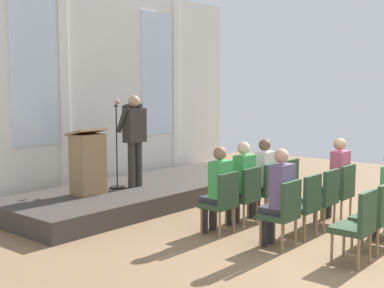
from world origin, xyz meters
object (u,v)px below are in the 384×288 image
mic_stand (117,170)px  chair_r2_c1 (377,213)px  lectern (88,163)px  audience_r0_c1 (242,179)px  chair_r1_c3 (341,189)px  chair_r0_c1 (246,193)px  chair_r1_c2 (324,195)px  chair_r0_c3 (285,182)px  chair_r0_c0 (222,199)px  audience_r0_c0 (218,186)px  audience_r1_c3 (337,175)px  chair_r0_c2 (266,187)px  chair_r1_c0 (284,210)px  audience_r0_c2 (263,174)px  speaker (134,134)px  audience_r1_c0 (279,193)px  chair_r1_c1 (305,202)px

mic_stand → chair_r2_c1: mic_stand is taller
mic_stand → lectern: bearing=-180.0°
audience_r0_c1 → chair_r1_c3: audience_r0_c1 is taller
chair_r0_c1 → chair_r1_c3: same height
lectern → chair_r1_c2: bearing=-65.4°
mic_stand → chair_r0_c3: bearing=-58.1°
chair_r0_c0 → audience_r0_c0: 0.21m
chair_r0_c0 → chair_r0_c3: size_ratio=1.00×
chair_r1_c2 → audience_r1_c3: audience_r1_c3 is taller
chair_r0_c1 → chair_r0_c0: bearing=180.0°
audience_r0_c1 → chair_r0_c2: bearing=-7.4°
chair_r0_c0 → chair_r1_c0: size_ratio=1.00×
chair_r0_c2 → chair_r1_c3: bearing=-59.1°
chair_r0_c2 → chair_r1_c0: 1.62m
audience_r0_c2 → chair_r1_c2: (0.00, -1.12, -0.21)m
mic_stand → chair_r1_c0: (-0.24, -3.63, -0.14)m
chair_r0_c0 → chair_r2_c1: (0.62, -2.07, 0.00)m
audience_r0_c0 → audience_r1_c3: bearing=-29.2°
chair_r0_c2 → lectern: bearing=122.7°
mic_stand → lectern: 0.70m
speaker → chair_r0_c3: (1.29, -2.47, -0.80)m
chair_r0_c0 → audience_r1_c0: 0.98m
lectern → audience_r0_c1: size_ratio=0.86×
chair_r1_c0 → chair_r2_c1: size_ratio=1.00×
lectern → audience_r1_c3: 4.23m
chair_r0_c1 → speaker: bearing=91.2°
speaker → audience_r0_c1: (0.05, -2.39, -0.59)m
audience_r1_c0 → chair_r1_c2: size_ratio=1.45×
mic_stand → audience_r0_c0: (-0.24, -2.52, 0.06)m
chair_r0_c3 → chair_r1_c3: same height
mic_stand → audience_r0_c0: size_ratio=1.18×
chair_r0_c2 → chair_r1_c3: 1.21m
chair_r0_c0 → chair_r1_c1: (0.62, -1.04, 0.00)m
speaker → audience_r1_c0: speaker is taller
chair_r0_c3 → chair_r1_c0: 2.13m
chair_r0_c0 → chair_r0_c2: (1.24, 0.00, 0.00)m
audience_r0_c0 → chair_r2_c1: audience_r0_c0 is taller
chair_r1_c1 → audience_r1_c3: size_ratio=0.68×
chair_r0_c1 → chair_r1_c0: bearing=-120.9°
chair_r0_c3 → chair_r1_c3: 1.04m
chair_r0_c2 → chair_r0_c3: same height
chair_r0_c2 → chair_r1_c0: size_ratio=1.00×
lectern → chair_r0_c3: bearing=-48.7°
audience_r0_c0 → audience_r0_c2: size_ratio=0.99×
mic_stand → chair_r0_c2: mic_stand is taller
chair_r0_c2 → chair_r1_c2: (0.00, -1.04, 0.00)m
audience_r1_c0 → chair_r0_c3: bearing=27.2°
audience_r0_c0 → chair_r1_c1: 1.29m
audience_r1_c0 → chair_r0_c2: bearing=37.7°
mic_stand → chair_r0_c2: 2.78m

